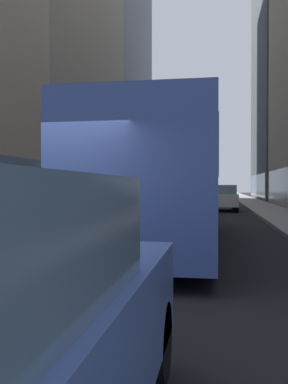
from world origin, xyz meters
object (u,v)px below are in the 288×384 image
at_px(transit_bus, 170,178).
at_px(car_white_van, 222,198).
at_px(car_red_coupe, 119,199).
at_px(box_truck, 158,185).
at_px(car_black_suv, 201,195).
at_px(car_silver_sedan, 182,193).
at_px(dalmatian_dog, 56,241).

xyz_separation_m(transit_bus, car_white_van, (1.60, 15.68, -0.95)).
relative_size(car_red_coupe, box_truck, 0.60).
height_order(car_black_suv, car_silver_sedan, same).
height_order(car_white_van, box_truck, box_truck).
height_order(car_silver_sedan, box_truck, box_truck).
bearing_deg(car_silver_sedan, transit_bus, -86.10).
xyz_separation_m(transit_bus, car_red_coupe, (-4.00, 11.26, -0.95)).
bearing_deg(transit_bus, car_red_coupe, 109.55).
relative_size(transit_bus, box_truck, 1.54).
distance_m(car_silver_sedan, car_red_coupe, 23.96).
xyz_separation_m(transit_bus, dalmatian_dog, (-1.77, -3.90, -1.26)).
bearing_deg(car_red_coupe, car_black_suv, 73.71).
distance_m(transit_bus, car_black_suv, 24.97).
bearing_deg(car_white_van, car_silver_sedan, 101.60).
height_order(car_black_suv, dalmatian_dog, car_black_suv).
bearing_deg(car_red_coupe, car_white_van, 38.25).
bearing_deg(transit_bus, car_black_suv, 90.00).
relative_size(car_black_suv, box_truck, 0.61).
bearing_deg(dalmatian_dog, car_black_suv, 86.50).
height_order(transit_bus, car_white_van, transit_bus).
relative_size(car_black_suv, car_red_coupe, 1.02).
relative_size(car_silver_sedan, car_white_van, 1.05).
height_order(car_red_coupe, car_white_van, same).
bearing_deg(transit_bus, car_silver_sedan, 93.90).
bearing_deg(dalmatian_dog, box_truck, 94.10).
distance_m(car_black_suv, car_silver_sedan, 10.50).
relative_size(transit_bus, dalmatian_dog, 11.98).
bearing_deg(box_truck, dalmatian_dog, -85.90).
relative_size(car_red_coupe, car_white_van, 1.04).
height_order(car_red_coupe, dalmatian_dog, car_red_coupe).
height_order(car_black_suv, box_truck, box_truck).
height_order(car_silver_sedan, car_red_coupe, same).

